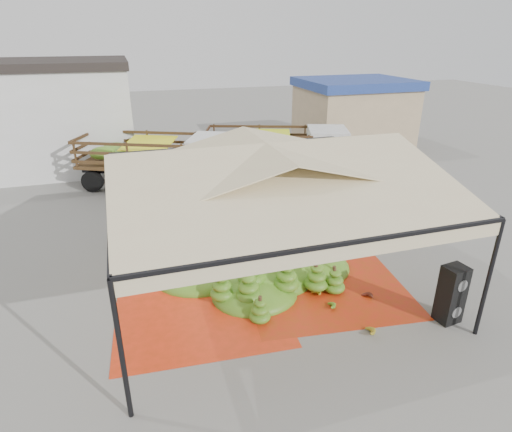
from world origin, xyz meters
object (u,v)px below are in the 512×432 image
object	(u,v)px
speaker_stack	(451,294)
vendor	(280,209)
truck_right	(282,147)
banana_heap	(258,253)
truck_left	(164,156)

from	to	relation	value
speaker_stack	vendor	world-z (taller)	vendor
truck_right	vendor	bearing A→B (deg)	-91.61
vendor	banana_heap	bearing A→B (deg)	37.87
truck_left	truck_right	size ratio (longest dim) A/B	1.02
banana_heap	speaker_stack	size ratio (longest dim) A/B	4.01
banana_heap	truck_left	world-z (taller)	truck_left
banana_heap	truck_right	size ratio (longest dim) A/B	0.85
speaker_stack	truck_right	size ratio (longest dim) A/B	0.21
banana_heap	truck_left	distance (m)	8.89
banana_heap	truck_left	bearing A→B (deg)	101.38
speaker_stack	truck_left	distance (m)	13.51
speaker_stack	truck_right	bearing A→B (deg)	81.50
speaker_stack	vendor	distance (m)	6.63
vendor	truck_left	xyz separation A→B (m)	(-3.41, 6.03, 0.66)
speaker_stack	truck_right	xyz separation A→B (m)	(0.20, 12.38, 0.68)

